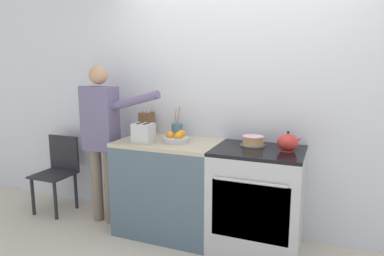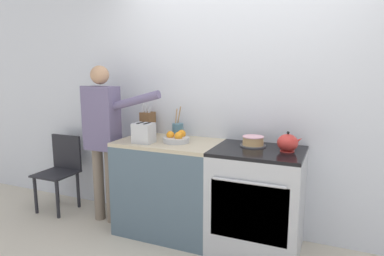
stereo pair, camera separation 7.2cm
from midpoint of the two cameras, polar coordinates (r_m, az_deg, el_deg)
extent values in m
cube|color=silver|center=(3.32, 9.02, 4.47)|extent=(8.00, 0.04, 2.60)
cube|color=#4C6070|center=(3.42, -3.22, -10.01)|extent=(0.96, 0.62, 0.89)
cube|color=#BCAD8E|center=(3.29, -3.29, -2.47)|extent=(0.96, 0.62, 0.03)
cube|color=#B7BABF|center=(3.16, 11.38, -11.94)|extent=(0.77, 0.62, 0.89)
cube|color=black|center=(2.87, 10.08, -13.72)|extent=(0.63, 0.01, 0.49)
cylinder|color=#B7BABF|center=(2.75, 10.12, -8.97)|extent=(0.58, 0.02, 0.02)
cube|color=black|center=(3.01, 11.68, -3.81)|extent=(0.77, 0.62, 0.03)
cylinder|color=#4C4C51|center=(3.13, 10.77, -2.88)|extent=(0.23, 0.23, 0.01)
cylinder|color=tan|center=(3.13, 10.79, -2.47)|extent=(0.19, 0.19, 0.04)
cylinder|color=tan|center=(3.12, 10.81, -1.82)|extent=(0.18, 0.18, 0.04)
cylinder|color=#EFB2C1|center=(3.11, 10.82, -1.43)|extent=(0.19, 0.19, 0.01)
cylinder|color=red|center=(3.00, 16.24, -3.68)|extent=(0.12, 0.12, 0.01)
ellipsoid|color=red|center=(2.99, 16.31, -2.38)|extent=(0.17, 0.17, 0.15)
cone|color=red|center=(2.97, 17.92, -2.00)|extent=(0.09, 0.04, 0.08)
sphere|color=black|center=(2.97, 16.39, -0.76)|extent=(0.02, 0.02, 0.02)
cube|color=brown|center=(3.61, -6.82, 0.79)|extent=(0.12, 0.13, 0.23)
cylinder|color=#B2B2B7|center=(3.58, -7.69, 3.33)|extent=(0.01, 0.04, 0.10)
cylinder|color=#B2B2B7|center=(3.56, -7.14, 3.07)|extent=(0.01, 0.03, 0.07)
cylinder|color=#B2B2B7|center=(3.55, -6.62, 3.02)|extent=(0.01, 0.03, 0.06)
cylinder|color=#B2B2B7|center=(3.60, -7.45, 3.36)|extent=(0.01, 0.04, 0.09)
cylinder|color=#B2B2B7|center=(3.59, -6.93, 3.29)|extent=(0.01, 0.04, 0.09)
cylinder|color=#B2B2B7|center=(3.57, -6.40, 3.13)|extent=(0.01, 0.03, 0.07)
cylinder|color=#B2B2B7|center=(3.63, -7.16, 3.17)|extent=(0.01, 0.03, 0.06)
cylinder|color=#477084|center=(3.43, -1.78, -0.43)|extent=(0.11, 0.11, 0.14)
cylinder|color=#A37A51|center=(3.43, -1.68, 1.45)|extent=(0.06, 0.02, 0.26)
cylinder|color=#A37A51|center=(3.42, -2.12, 1.23)|extent=(0.02, 0.06, 0.24)
cylinder|color=#B7BABF|center=(3.22, -2.02, -1.98)|extent=(0.25, 0.25, 0.05)
sphere|color=orange|center=(3.26, -1.11, -0.99)|extent=(0.08, 0.08, 0.08)
sphere|color=orange|center=(3.22, -3.00, -1.17)|extent=(0.07, 0.07, 0.07)
sphere|color=orange|center=(3.17, -1.62, -1.34)|extent=(0.08, 0.08, 0.08)
cube|color=#B7BABF|center=(3.21, -7.41, -0.85)|extent=(0.18, 0.16, 0.19)
cube|color=black|center=(3.21, -8.00, 0.87)|extent=(0.02, 0.11, 0.00)
cube|color=black|center=(3.18, -6.89, 0.79)|extent=(0.02, 0.11, 0.00)
cube|color=black|center=(3.25, -8.91, -0.07)|extent=(0.02, 0.02, 0.01)
cylinder|color=#7A6B5B|center=(3.81, -14.76, -9.01)|extent=(0.11, 0.11, 0.78)
cylinder|color=#7A6B5B|center=(3.72, -12.79, -9.41)|extent=(0.11, 0.11, 0.78)
cube|color=slate|center=(3.60, -14.26, 1.60)|extent=(0.34, 0.20, 0.65)
cylinder|color=slate|center=(3.72, -16.87, 2.50)|extent=(0.08, 0.08, 0.55)
cylinder|color=slate|center=(3.34, -8.91, 4.51)|extent=(0.55, 0.08, 0.22)
sphere|color=tan|center=(3.56, -14.57, 8.56)|extent=(0.19, 0.19, 0.19)
cylinder|color=#232328|center=(4.25, -24.17, -10.16)|extent=(0.04, 0.04, 0.42)
cylinder|color=#232328|center=(4.03, -21.02, -11.05)|extent=(0.04, 0.04, 0.42)
cylinder|color=#232328|center=(4.45, -21.13, -9.01)|extent=(0.04, 0.04, 0.42)
cylinder|color=#232328|center=(4.24, -17.98, -9.76)|extent=(0.04, 0.04, 0.42)
cube|color=#232328|center=(4.17, -21.27, -7.11)|extent=(0.40, 0.40, 0.02)
cube|color=#232328|center=(4.24, -19.71, -3.77)|extent=(0.40, 0.03, 0.40)
camera|label=1|loc=(0.04, -89.34, 0.12)|focal=32.00mm
camera|label=2|loc=(0.04, 90.66, -0.12)|focal=32.00mm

